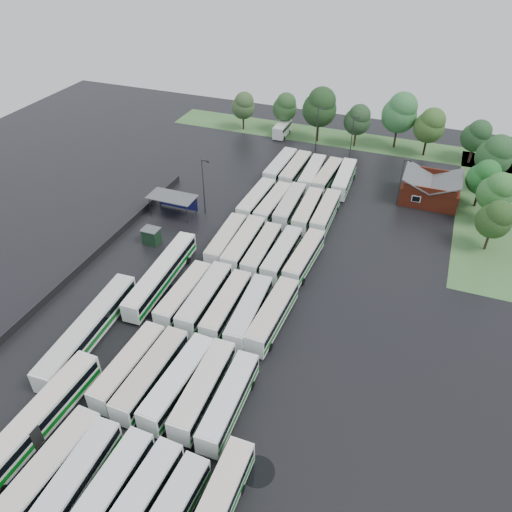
% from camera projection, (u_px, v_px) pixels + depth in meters
% --- Properties ---
extents(ground, '(160.00, 160.00, 0.00)m').
position_uv_depth(ground, '(210.00, 318.00, 66.35)').
color(ground, black).
rests_on(ground, ground).
extents(brick_building, '(10.07, 8.60, 5.39)m').
position_uv_depth(brick_building, '(430.00, 191.00, 90.48)').
color(brick_building, maroon).
rests_on(brick_building, ground).
extents(wash_shed, '(8.20, 4.20, 3.58)m').
position_uv_depth(wash_shed, '(173.00, 198.00, 86.15)').
color(wash_shed, '#2D2D30').
rests_on(wash_shed, ground).
extents(utility_hut, '(2.70, 2.20, 2.62)m').
position_uv_depth(utility_hut, '(151.00, 236.00, 79.76)').
color(utility_hut, black).
rests_on(utility_hut, ground).
extents(grass_strip_north, '(80.00, 10.00, 0.01)m').
position_uv_depth(grass_strip_north, '(339.00, 138.00, 114.54)').
color(grass_strip_north, '#406F35').
rests_on(grass_strip_north, ground).
extents(grass_strip_east, '(10.00, 50.00, 0.01)m').
position_uv_depth(grass_strip_east, '(486.00, 210.00, 88.70)').
color(grass_strip_east, '#406F35').
rests_on(grass_strip_east, ground).
extents(west_fence, '(0.10, 50.00, 1.20)m').
position_uv_depth(west_fence, '(104.00, 247.00, 78.46)').
color(west_fence, '#2D2D30').
rests_on(west_fence, ground).
extents(bus_r0c0, '(3.20, 12.70, 3.51)m').
position_uv_depth(bus_r0c0, '(49.00, 470.00, 46.81)').
color(bus_r0c0, white).
rests_on(bus_r0c0, ground).
extents(bus_r0c1, '(2.86, 12.16, 3.37)m').
position_uv_depth(bus_r0c1, '(74.00, 481.00, 46.00)').
color(bus_r0c1, white).
rests_on(bus_r0c1, ground).
extents(bus_r0c2, '(2.83, 12.26, 3.40)m').
position_uv_depth(bus_r0c2, '(107.00, 494.00, 45.03)').
color(bus_r0c2, white).
rests_on(bus_r0c2, ground).
extents(bus_r0c3, '(3.13, 12.30, 3.39)m').
position_uv_depth(bus_r0c3, '(137.00, 506.00, 44.16)').
color(bus_r0c3, white).
rests_on(bus_r0c3, ground).
extents(bus_r1c0, '(2.88, 12.09, 3.35)m').
position_uv_depth(bus_r1c0, '(129.00, 366.00, 57.21)').
color(bus_r1c0, white).
rests_on(bus_r1c0, ground).
extents(bus_r1c1, '(2.93, 12.58, 3.49)m').
position_uv_depth(bus_r1c1, '(151.00, 374.00, 56.14)').
color(bus_r1c1, white).
rests_on(bus_r1c1, ground).
extents(bus_r1c2, '(3.26, 12.66, 3.49)m').
position_uv_depth(bus_r1c2, '(178.00, 382.00, 55.25)').
color(bus_r1c2, white).
rests_on(bus_r1c2, ground).
extents(bus_r1c3, '(3.01, 12.59, 3.49)m').
position_uv_depth(bus_r1c3, '(204.00, 389.00, 54.49)').
color(bus_r1c3, white).
rests_on(bus_r1c3, ground).
extents(bus_r1c4, '(2.85, 12.11, 3.35)m').
position_uv_depth(bus_r1c4, '(229.00, 401.00, 53.28)').
color(bus_r1c4, white).
rests_on(bus_r1c4, ground).
extents(bus_r2c0, '(2.71, 11.96, 3.32)m').
position_uv_depth(bus_r2c0, '(184.00, 294.00, 67.39)').
color(bus_r2c0, white).
rests_on(bus_r2c0, ground).
extents(bus_r2c1, '(2.91, 12.64, 3.51)m').
position_uv_depth(bus_r2c1, '(205.00, 298.00, 66.66)').
color(bus_r2c1, white).
rests_on(bus_r2c1, ground).
extents(bus_r2c2, '(2.84, 12.13, 3.36)m').
position_uv_depth(bus_r2c2, '(226.00, 305.00, 65.56)').
color(bus_r2c2, white).
rests_on(bus_r2c2, ground).
extents(bus_r2c3, '(3.19, 12.40, 3.42)m').
position_uv_depth(bus_r2c3, '(249.00, 312.00, 64.53)').
color(bus_r2c3, white).
rests_on(bus_r2c3, ground).
extents(bus_r2c4, '(3.10, 12.65, 3.50)m').
position_uv_depth(bus_r2c4, '(273.00, 315.00, 63.95)').
color(bus_r2c4, white).
rests_on(bus_r2c4, ground).
extents(bus_r3c0, '(3.04, 12.06, 3.33)m').
position_uv_depth(bus_r3c0, '(226.00, 240.00, 77.86)').
color(bus_r3c0, white).
rests_on(bus_r3c0, ground).
extents(bus_r3c1, '(2.97, 12.69, 3.52)m').
position_uv_depth(bus_r3c1, '(244.00, 244.00, 76.79)').
color(bus_r3c1, white).
rests_on(bus_r3c1, ground).
extents(bus_r3c2, '(2.78, 12.02, 3.33)m').
position_uv_depth(bus_r3c2, '(262.00, 250.00, 75.62)').
color(bus_r3c2, white).
rests_on(bus_r3c2, ground).
extents(bus_r3c3, '(2.74, 12.10, 3.36)m').
position_uv_depth(bus_r3c3, '(282.00, 254.00, 74.79)').
color(bus_r3c3, white).
rests_on(bus_r3c3, ground).
extents(bus_r3c4, '(3.13, 12.12, 3.34)m').
position_uv_depth(bus_r3c4, '(304.00, 257.00, 74.20)').
color(bus_r3c4, white).
rests_on(bus_r3c4, ground).
extents(bus_r4c0, '(2.89, 12.20, 3.38)m').
position_uv_depth(bus_r4c0, '(256.00, 200.00, 87.87)').
color(bus_r4c0, white).
rests_on(bus_r4c0, ground).
extents(bus_r4c1, '(2.95, 12.17, 3.37)m').
position_uv_depth(bus_r4c1, '(273.00, 204.00, 86.74)').
color(bus_r4c1, white).
rests_on(bus_r4c1, ground).
extents(bus_r4c2, '(2.93, 12.26, 3.40)m').
position_uv_depth(bus_r4c2, '(290.00, 206.00, 86.34)').
color(bus_r4c2, white).
rests_on(bus_r4c2, ground).
extents(bus_r4c3, '(2.89, 12.03, 3.33)m').
position_uv_depth(bus_r4c3, '(307.00, 211.00, 85.06)').
color(bus_r4c3, white).
rests_on(bus_r4c3, ground).
extents(bus_r4c4, '(2.76, 12.14, 3.37)m').
position_uv_depth(bus_r4c4, '(326.00, 213.00, 84.45)').
color(bus_r4c4, white).
rests_on(bus_r4c4, ground).
extents(bus_r5c0, '(2.96, 12.62, 3.50)m').
position_uv_depth(bus_r5c0, '(280.00, 167.00, 98.37)').
color(bus_r5c0, white).
rests_on(bus_r5c0, ground).
extents(bus_r5c1, '(2.83, 12.46, 3.46)m').
position_uv_depth(bus_r5c1, '(295.00, 170.00, 97.30)').
color(bus_r5c1, white).
rests_on(bus_r5c1, ground).
extents(bus_r5c2, '(3.02, 12.40, 3.43)m').
position_uv_depth(bus_r5c2, '(312.00, 174.00, 95.97)').
color(bus_r5c2, white).
rests_on(bus_r5c2, ground).
extents(bus_r5c3, '(3.12, 12.06, 3.33)m').
position_uv_depth(bus_r5c3, '(327.00, 176.00, 95.29)').
color(bus_r5c3, white).
rests_on(bus_r5c3, ground).
extents(bus_r5c4, '(3.14, 12.49, 3.45)m').
position_uv_depth(bus_r5c4, '(344.00, 179.00, 94.31)').
color(bus_r5c4, white).
rests_on(bus_r5c4, ground).
extents(artic_bus_west_a, '(3.13, 18.58, 3.43)m').
position_uv_depth(artic_bus_west_a, '(33.00, 426.00, 50.73)').
color(artic_bus_west_a, white).
rests_on(artic_bus_west_a, ground).
extents(artic_bus_west_b, '(3.37, 18.15, 3.35)m').
position_uv_depth(artic_bus_west_b, '(162.00, 274.00, 70.90)').
color(artic_bus_west_b, white).
rests_on(artic_bus_west_b, ground).
extents(artic_bus_west_c, '(3.60, 18.93, 3.49)m').
position_uv_depth(artic_bus_west_c, '(89.00, 329.00, 61.89)').
color(artic_bus_west_c, white).
rests_on(artic_bus_west_c, ground).
extents(minibus, '(2.58, 6.69, 2.91)m').
position_uv_depth(minibus, '(282.00, 129.00, 114.74)').
color(minibus, white).
rests_on(minibus, ground).
extents(tree_north_0, '(5.44, 5.44, 9.00)m').
position_uv_depth(tree_north_0, '(244.00, 105.00, 115.47)').
color(tree_north_0, black).
rests_on(tree_north_0, ground).
extents(tree_north_1, '(5.58, 5.58, 9.24)m').
position_uv_depth(tree_north_1, '(285.00, 107.00, 114.33)').
color(tree_north_1, '#36291E').
rests_on(tree_north_1, ground).
extents(tree_north_2, '(7.49, 7.49, 12.41)m').
position_uv_depth(tree_north_2, '(320.00, 107.00, 108.41)').
color(tree_north_2, '#312015').
rests_on(tree_north_2, ground).
extents(tree_north_3, '(5.77, 5.77, 9.56)m').
position_uv_depth(tree_north_3, '(358.00, 119.00, 107.33)').
color(tree_north_3, '#392715').
rests_on(tree_north_3, ground).
extents(tree_north_4, '(7.48, 7.48, 12.38)m').
position_uv_depth(tree_north_4, '(400.00, 112.00, 105.75)').
color(tree_north_4, '#32251B').
rests_on(tree_north_4, ground).
extents(tree_north_5, '(6.35, 6.35, 10.51)m').
position_uv_depth(tree_north_5, '(430.00, 125.00, 103.12)').
color(tree_north_5, black).
rests_on(tree_north_5, ground).
extents(tree_north_6, '(5.03, 5.03, 8.33)m').
position_uv_depth(tree_north_6, '(477.00, 135.00, 102.47)').
color(tree_north_6, black).
rests_on(tree_north_6, ground).
extents(tree_east_0, '(5.36, 5.36, 8.88)m').
position_uv_depth(tree_east_0, '(496.00, 219.00, 75.58)').
color(tree_east_0, '#38261D').
rests_on(tree_east_0, ground).
extents(tree_east_1, '(5.79, 5.79, 9.59)m').
position_uv_depth(tree_east_1, '(497.00, 191.00, 81.61)').
color(tree_east_1, black).
rests_on(tree_east_1, ground).
extents(tree_east_2, '(5.52, 5.52, 9.14)m').
position_uv_depth(tree_east_2, '(484.00, 177.00, 86.30)').
color(tree_east_2, black).
rests_on(tree_east_2, ground).
extents(tree_east_3, '(6.61, 6.61, 10.94)m').
position_uv_depth(tree_east_3, '(496.00, 155.00, 90.87)').
color(tree_east_3, '#3C2B19').
rests_on(tree_east_3, ground).
extents(tree_east_4, '(5.72, 5.69, 9.42)m').
position_uv_depth(tree_east_4, '(477.00, 135.00, 100.56)').
color(tree_east_4, '#39281E').
rests_on(tree_east_4, ground).
extents(lamp_post_ne, '(1.39, 0.27, 9.00)m').
position_uv_depth(lamp_post_ne, '(402.00, 179.00, 87.02)').
color(lamp_post_ne, '#2D2D30').
rests_on(lamp_post_ne, ground).
extents(lamp_post_nw, '(1.58, 0.31, 10.28)m').
position_uv_depth(lamp_post_nw, '(204.00, 183.00, 84.36)').
color(lamp_post_nw, '#2D2D30').
rests_on(lamp_post_nw, ground).
extents(lamp_post_back_w, '(1.53, 0.30, 9.92)m').
position_uv_depth(lamp_post_back_w, '(318.00, 127.00, 104.85)').
color(lamp_post_back_w, '#2D2D30').
rests_on(lamp_post_back_w, ground).
extents(lamp_post_back_e, '(1.43, 0.28, 9.26)m').
position_uv_depth(lamp_post_back_e, '(353.00, 134.00, 102.68)').
color(lamp_post_back_e, '#2D2D30').
rests_on(lamp_post_back_e, ground).
extents(puddle_0, '(4.26, 4.26, 0.01)m').
position_uv_depth(puddle_0, '(87.00, 446.00, 50.98)').
color(puddle_0, black).
rests_on(puddle_0, ground).
extents(puddle_1, '(4.59, 4.59, 0.01)m').
position_uv_depth(puddle_1, '(172.00, 458.00, 49.92)').
color(puddle_1, black).
rests_on(puddle_1, ground).
extents(puddle_2, '(7.60, 7.60, 0.01)m').
position_uv_depth(puddle_2, '(160.00, 301.00, 69.02)').
color(puddle_2, black).
rests_on(puddle_2, ground).
extents(puddle_3, '(3.97, 3.97, 0.01)m').
position_uv_depth(puddle_3, '(236.00, 329.00, 64.64)').
color(puddle_3, black).
rests_on(puddle_3, ground).
extents(puddle_4, '(3.47, 3.47, 0.01)m').
position_uv_depth(puddle_4, '(257.00, 471.00, 48.76)').
color(puddle_4, black).
rests_on(puddle_4, ground).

